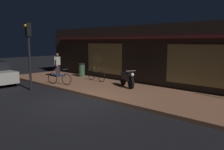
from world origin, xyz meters
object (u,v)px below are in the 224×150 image
Objects in this scene: bicycle_parked at (59,78)px; bicycle_extra at (96,75)px; motorcycle at (127,78)px; trash_bin at (82,70)px; person_photographer at (58,64)px; traffic_light_pole at (29,44)px.

bicycle_parked is 0.95× the size of bicycle_extra.
trash_bin is (-4.83, 0.76, -0.03)m from motorcycle.
traffic_light_pole reaches higher than person_photographer.
motorcycle is at bearing 44.84° from traffic_light_pole.
person_photographer reaches higher than bicycle_extra.
traffic_light_pole is at bearing -76.11° from trash_bin.
bicycle_extra is 1.78× the size of trash_bin.
motorcycle is 0.94× the size of person_photographer.
person_photographer is at bearing -129.79° from trash_bin.
trash_bin is 0.26× the size of traffic_light_pole.
bicycle_parked is (-3.37, -2.11, -0.14)m from motorcycle.
motorcycle is 4.88m from trash_bin.
bicycle_extra is at bearing -15.08° from trash_bin.
person_photographer is at bearing 148.02° from bicycle_parked.
person_photographer is at bearing -174.85° from motorcycle.
motorcycle is 5.56m from traffic_light_pole.
bicycle_parked is at bearing -106.60° from bicycle_extra.
trash_bin reaches higher than bicycle_parked.
bicycle_extra is at bearing 75.09° from traffic_light_pole.
motorcycle is 1.69× the size of trash_bin.
traffic_light_pole is (-1.03, -3.88, 1.97)m from bicycle_extra.
bicycle_parked is at bearing -31.98° from person_photographer.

